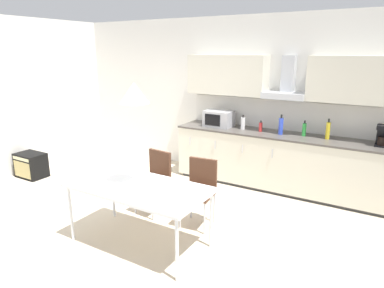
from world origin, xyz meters
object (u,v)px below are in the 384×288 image
at_px(bottle_blue, 281,126).
at_px(bottle_green, 304,129).
at_px(bottle_red, 261,127).
at_px(guitar_amp, 31,165).
at_px(microwave, 219,119).
at_px(coffee_maker, 383,135).
at_px(pendant_lamp, 134,93).
at_px(dining_table, 138,189).
at_px(chair_far_left, 156,175).
at_px(bottle_white, 243,123).
at_px(bottle_yellow, 328,130).
at_px(chair_far_right, 200,185).

bearing_deg(bottle_blue, bottle_green, 14.05).
distance_m(bottle_red, bottle_blue, 0.35).
bearing_deg(guitar_amp, bottle_blue, 23.52).
xyz_separation_m(microwave, bottle_blue, (1.11, -0.03, -0.00)).
bearing_deg(bottle_green, bottle_red, -175.44).
xyz_separation_m(coffee_maker, pendant_lamp, (-2.30, -2.53, 0.71)).
xyz_separation_m(dining_table, pendant_lamp, (0.00, 0.00, 1.10)).
bearing_deg(guitar_amp, dining_table, -13.30).
bearing_deg(microwave, bottle_blue, -1.60).
xyz_separation_m(chair_far_left, pendant_lamp, (0.36, -0.80, 1.25)).
height_order(microwave, pendant_lamp, pendant_lamp).
distance_m(bottle_red, bottle_white, 0.32).
bearing_deg(bottle_red, chair_far_left, -117.65).
bearing_deg(bottle_red, dining_table, -102.08).
xyz_separation_m(bottle_white, bottle_yellow, (1.36, 0.03, 0.03)).
relative_size(coffee_maker, bottle_white, 1.22).
xyz_separation_m(bottle_green, pendant_lamp, (-1.22, -2.56, 0.75)).
height_order(dining_table, chair_far_right, chair_far_right).
xyz_separation_m(bottle_white, guitar_amp, (-3.33, -1.77, -0.81)).
distance_m(bottle_red, guitar_amp, 4.13).
distance_m(bottle_yellow, bottle_blue, 0.70).
bearing_deg(guitar_amp, coffee_maker, 18.34).
bearing_deg(bottle_white, bottle_green, 2.73).
bearing_deg(coffee_maker, dining_table, -132.30).
bearing_deg(chair_far_right, microwave, 109.01).
bearing_deg(bottle_red, bottle_green, 4.56).
bearing_deg(microwave, pendant_lamp, -84.74).
distance_m(dining_table, guitar_amp, 3.23).
distance_m(bottle_green, dining_table, 2.86).
bearing_deg(bottle_blue, pendant_lamp, -109.59).
bearing_deg(coffee_maker, bottle_blue, -177.69).
bearing_deg(coffee_maker, bottle_white, -179.47).
bearing_deg(coffee_maker, bottle_red, -179.16).
xyz_separation_m(bottle_red, bottle_green, (0.69, 0.05, 0.03)).
height_order(dining_table, guitar_amp, dining_table).
relative_size(bottle_red, dining_table, 0.11).
height_order(bottle_red, chair_far_right, bottle_red).
xyz_separation_m(bottle_blue, guitar_amp, (-3.99, -1.74, -0.84)).
bearing_deg(guitar_amp, chair_far_right, 1.04).
bearing_deg(pendant_lamp, guitar_amp, 166.70).
bearing_deg(bottle_green, guitar_amp, -157.19).
xyz_separation_m(chair_far_right, pendant_lamp, (-0.36, -0.80, 1.25)).
bearing_deg(coffee_maker, chair_far_left, -146.94).
height_order(chair_far_left, pendant_lamp, pendant_lamp).
xyz_separation_m(bottle_yellow, bottle_blue, (-0.69, -0.07, 0.00)).
bearing_deg(dining_table, bottle_blue, 70.41).
relative_size(microwave, coffee_maker, 1.60).
distance_m(microwave, coffee_maker, 2.53).
distance_m(bottle_red, bottle_yellow, 1.04).
distance_m(dining_table, chair_far_left, 0.89).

